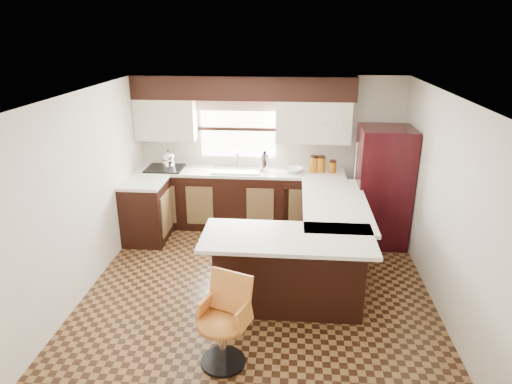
# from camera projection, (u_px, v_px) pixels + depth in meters

# --- Properties ---
(floor) EXTENTS (4.40, 4.40, 0.00)m
(floor) POSITION_uv_depth(u_px,v_px,m) (258.00, 288.00, 5.72)
(floor) COLOR #49301A
(floor) RESTS_ON ground
(ceiling) EXTENTS (4.40, 4.40, 0.00)m
(ceiling) POSITION_uv_depth(u_px,v_px,m) (259.00, 95.00, 4.90)
(ceiling) COLOR silver
(ceiling) RESTS_ON wall_back
(wall_back) EXTENTS (4.40, 0.00, 4.40)m
(wall_back) POSITION_uv_depth(u_px,v_px,m) (269.00, 151.00, 7.37)
(wall_back) COLOR beige
(wall_back) RESTS_ON floor
(wall_front) EXTENTS (4.40, 0.00, 4.40)m
(wall_front) POSITION_uv_depth(u_px,v_px,m) (234.00, 309.00, 3.25)
(wall_front) COLOR beige
(wall_front) RESTS_ON floor
(wall_left) EXTENTS (0.00, 4.40, 4.40)m
(wall_left) POSITION_uv_depth(u_px,v_px,m) (84.00, 194.00, 5.47)
(wall_left) COLOR beige
(wall_left) RESTS_ON floor
(wall_right) EXTENTS (0.00, 4.40, 4.40)m
(wall_right) POSITION_uv_depth(u_px,v_px,m) (444.00, 205.00, 5.14)
(wall_right) COLOR beige
(wall_right) RESTS_ON floor
(base_cab_back) EXTENTS (3.30, 0.60, 0.90)m
(base_cab_back) POSITION_uv_depth(u_px,v_px,m) (240.00, 200.00, 7.38)
(base_cab_back) COLOR black
(base_cab_back) RESTS_ON floor
(base_cab_left) EXTENTS (0.60, 0.70, 0.90)m
(base_cab_left) POSITION_uv_depth(u_px,v_px,m) (146.00, 212.00, 6.88)
(base_cab_left) COLOR black
(base_cab_left) RESTS_ON floor
(counter_back) EXTENTS (3.30, 0.60, 0.04)m
(counter_back) POSITION_uv_depth(u_px,v_px,m) (240.00, 172.00, 7.22)
(counter_back) COLOR silver
(counter_back) RESTS_ON base_cab_back
(counter_left) EXTENTS (0.60, 0.70, 0.04)m
(counter_left) POSITION_uv_depth(u_px,v_px,m) (144.00, 183.00, 6.72)
(counter_left) COLOR silver
(counter_left) RESTS_ON base_cab_left
(soffit) EXTENTS (3.40, 0.35, 0.36)m
(soffit) POSITION_uv_depth(u_px,v_px,m) (243.00, 88.00, 6.89)
(soffit) COLOR black
(soffit) RESTS_ON wall_back
(upper_cab_left) EXTENTS (0.94, 0.35, 0.64)m
(upper_cab_left) POSITION_uv_depth(u_px,v_px,m) (166.00, 119.00, 7.15)
(upper_cab_left) COLOR beige
(upper_cab_left) RESTS_ON wall_back
(upper_cab_right) EXTENTS (1.14, 0.35, 0.64)m
(upper_cab_right) POSITION_uv_depth(u_px,v_px,m) (313.00, 122.00, 6.97)
(upper_cab_right) COLOR beige
(upper_cab_right) RESTS_ON wall_back
(window_pane) EXTENTS (1.20, 0.02, 0.90)m
(window_pane) POSITION_uv_depth(u_px,v_px,m) (238.00, 129.00, 7.27)
(window_pane) COLOR white
(window_pane) RESTS_ON wall_back
(valance) EXTENTS (1.30, 0.06, 0.18)m
(valance) POSITION_uv_depth(u_px,v_px,m) (238.00, 105.00, 7.10)
(valance) COLOR #D19B93
(valance) RESTS_ON wall_back
(sink) EXTENTS (0.75, 0.45, 0.03)m
(sink) POSITION_uv_depth(u_px,v_px,m) (236.00, 170.00, 7.19)
(sink) COLOR #B2B2B7
(sink) RESTS_ON counter_back
(dishwasher) EXTENTS (0.58, 0.03, 0.78)m
(dishwasher) POSITION_uv_depth(u_px,v_px,m) (302.00, 209.00, 7.04)
(dishwasher) COLOR black
(dishwasher) RESTS_ON floor
(cooktop) EXTENTS (0.58, 0.50, 0.02)m
(cooktop) POSITION_uv_depth(u_px,v_px,m) (165.00, 168.00, 7.28)
(cooktop) COLOR black
(cooktop) RESTS_ON counter_back
(peninsula_long) EXTENTS (0.60, 1.95, 0.90)m
(peninsula_long) POSITION_uv_depth(u_px,v_px,m) (329.00, 237.00, 6.08)
(peninsula_long) COLOR black
(peninsula_long) RESTS_ON floor
(peninsula_return) EXTENTS (1.65, 0.60, 0.90)m
(peninsula_return) POSITION_uv_depth(u_px,v_px,m) (289.00, 272.00, 5.21)
(peninsula_return) COLOR black
(peninsula_return) RESTS_ON floor
(counter_pen_long) EXTENTS (0.84, 1.95, 0.04)m
(counter_pen_long) POSITION_uv_depth(u_px,v_px,m) (335.00, 204.00, 5.91)
(counter_pen_long) COLOR silver
(counter_pen_long) RESTS_ON peninsula_long
(counter_pen_return) EXTENTS (1.89, 0.84, 0.04)m
(counter_pen_return) POSITION_uv_depth(u_px,v_px,m) (288.00, 238.00, 4.96)
(counter_pen_return) COLOR silver
(counter_pen_return) RESTS_ON peninsula_return
(refrigerator) EXTENTS (0.75, 0.72, 1.76)m
(refrigerator) POSITION_uv_depth(u_px,v_px,m) (382.00, 187.00, 6.67)
(refrigerator) COLOR black
(refrigerator) RESTS_ON floor
(bar_chair) EXTENTS (0.62, 0.62, 0.90)m
(bar_chair) POSITION_uv_depth(u_px,v_px,m) (222.00, 324.00, 4.30)
(bar_chair) COLOR #C9752D
(bar_chair) RESTS_ON floor
(kettle) EXTENTS (0.21, 0.21, 0.29)m
(kettle) POSITION_uv_depth(u_px,v_px,m) (168.00, 159.00, 7.22)
(kettle) COLOR silver
(kettle) RESTS_ON cooktop
(percolator) EXTENTS (0.13, 0.13, 0.29)m
(percolator) POSITION_uv_depth(u_px,v_px,m) (265.00, 162.00, 7.13)
(percolator) COLOR silver
(percolator) RESTS_ON counter_back
(mixing_bowl) EXTENTS (0.34, 0.34, 0.07)m
(mixing_bowl) POSITION_uv_depth(u_px,v_px,m) (293.00, 170.00, 7.13)
(mixing_bowl) COLOR white
(mixing_bowl) RESTS_ON counter_back
(canister_large) EXTENTS (0.13, 0.13, 0.24)m
(canister_large) POSITION_uv_depth(u_px,v_px,m) (314.00, 165.00, 7.09)
(canister_large) COLOR #96570F
(canister_large) RESTS_ON counter_back
(canister_med) EXTENTS (0.13, 0.13, 0.24)m
(canister_med) POSITION_uv_depth(u_px,v_px,m) (321.00, 165.00, 7.09)
(canister_med) COLOR #96570F
(canister_med) RESTS_ON counter_back
(canister_small) EXTENTS (0.12, 0.12, 0.17)m
(canister_small) POSITION_uv_depth(u_px,v_px,m) (332.00, 167.00, 7.08)
(canister_small) COLOR #96570F
(canister_small) RESTS_ON counter_back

